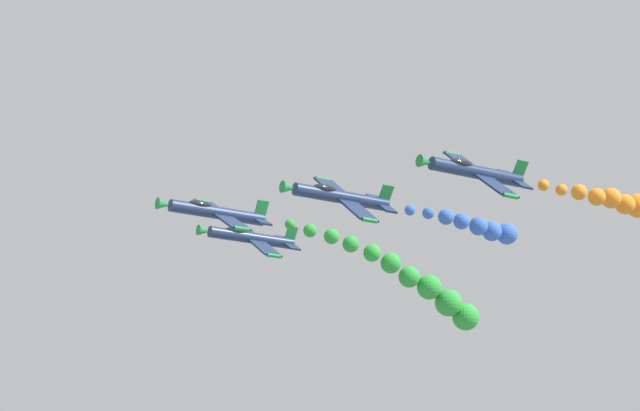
{
  "coord_description": "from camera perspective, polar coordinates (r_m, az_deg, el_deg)",
  "views": [
    {
      "loc": [
        -84.35,
        50.28,
        108.85
      ],
      "look_at": [
        0.0,
        0.0,
        138.18
      ],
      "focal_mm": 66.01,
      "sensor_mm": 36.0,
      "label": 1
    }
  ],
  "objects": [
    {
      "name": "airplane_lead",
      "position": [
        103.34,
        -5.08,
        -0.32
      ],
      "size": [
        8.51,
        10.35,
        5.0
      ],
      "rotation": [
        0.0,
        -0.51,
        0.0
      ],
      "color": "navy"
    },
    {
      "name": "smoke_trail_lead",
      "position": [
        113.47,
        4.97,
        -3.95
      ],
      "size": [
        2.87,
        21.85,
        8.23
      ],
      "color": "green"
    },
    {
      "name": "airplane_left_inner",
      "position": [
        98.43,
        0.97,
        0.44
      ],
      "size": [
        7.86,
        10.35,
        6.02
      ],
      "rotation": [
        0.0,
        -0.64,
        0.0
      ],
      "color": "navy"
    },
    {
      "name": "smoke_trail_left_inner",
      "position": [
        108.04,
        7.8,
        -1.04
      ],
      "size": [
        3.14,
        13.63,
        2.03
      ],
      "color": "blue"
    },
    {
      "name": "airplane_right_inner",
      "position": [
        114.15,
        -3.41,
        -1.55
      ],
      "size": [
        8.25,
        10.35,
        5.45
      ],
      "rotation": [
        0.0,
        -0.57,
        0.0
      ],
      "color": "navy"
    },
    {
      "name": "airplane_left_outer",
      "position": [
        96.24,
        7.52,
        1.64
      ],
      "size": [
        7.77,
        10.35,
        6.15
      ],
      "rotation": [
        0.0,
        -0.66,
        0.0
      ],
      "color": "navy"
    },
    {
      "name": "smoke_trail_left_outer",
      "position": [
        108.0,
        14.14,
        0.23
      ],
      "size": [
        3.45,
        14.52,
        2.45
      ],
      "color": "orange"
    }
  ]
}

